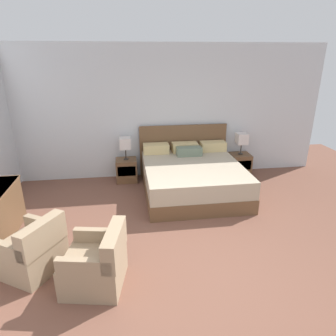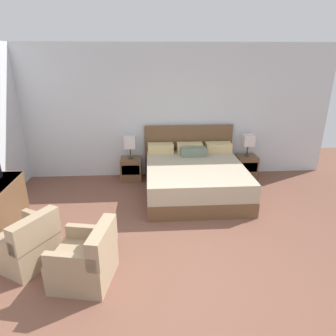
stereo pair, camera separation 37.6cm
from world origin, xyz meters
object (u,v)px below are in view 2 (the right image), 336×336
bed (194,177)px  table_lamp_right (248,141)px  armchair_by_window (26,245)px  nightstand_left (131,169)px  nightstand_right (246,166)px  table_lamp_left (130,143)px  armchair_companion (86,260)px

bed → table_lamp_right: bearing=30.5°
bed → armchair_by_window: 3.24m
nightstand_left → armchair_by_window: size_ratio=0.52×
nightstand_right → table_lamp_right: 0.60m
armchair_by_window → table_lamp_left: bearing=66.2°
bed → armchair_by_window: (-2.53, -2.03, -0.05)m
bed → armchair_by_window: bearing=-141.2°
bed → armchair_by_window: size_ratio=2.22×
nightstand_right → armchair_companion: bearing=-133.3°
table_lamp_left → table_lamp_right: 2.59m
table_lamp_right → armchair_by_window: size_ratio=0.52×
bed → armchair_companion: bearing=-125.0°
table_lamp_left → armchair_by_window: (-1.23, -2.79, -0.56)m
armchair_by_window → armchair_companion: bearing=-23.8°
nightstand_left → armchair_companion: size_ratio=0.61×
nightstand_left → table_lamp_right: bearing=0.0°
armchair_by_window → bed: bearing=38.8°
table_lamp_right → armchair_companion: 4.38m
nightstand_right → table_lamp_left: (-2.59, 0.00, 0.60)m
bed → nightstand_right: bed is taller
nightstand_left → nightstand_right: 2.59m
table_lamp_left → armchair_companion: 3.24m
nightstand_left → table_lamp_left: 0.60m
table_lamp_right → nightstand_left: bearing=-180.0°
nightstand_left → table_lamp_right: (2.59, 0.00, 0.60)m
nightstand_left → table_lamp_left: (-0.00, 0.00, 0.60)m
bed → armchair_companion: (-1.68, -2.40, -0.05)m
nightstand_left → bed: bearing=-30.4°
table_lamp_left → armchair_companion: table_lamp_left is taller
nightstand_right → armchair_companion: armchair_companion is taller
armchair_by_window → armchair_companion: size_ratio=1.17×
nightstand_right → armchair_by_window: (-3.82, -2.79, 0.04)m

